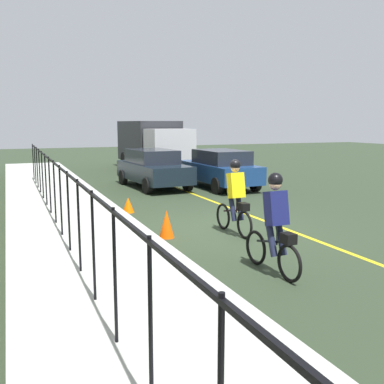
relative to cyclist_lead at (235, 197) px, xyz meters
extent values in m
plane|color=#2A3724|center=(0.64, 0.14, -0.91)|extent=(80.00, 80.00, 0.00)
cube|color=yellow|center=(0.64, -1.46, -0.91)|extent=(36.00, 0.12, 0.01)
cube|color=#AEB2A8|center=(0.64, 3.54, -0.84)|extent=(40.00, 3.20, 0.15)
cylinder|color=black|center=(-5.84, 3.94, 0.04)|extent=(0.04, 0.04, 1.60)
cylinder|color=black|center=(-4.48, 3.94, 0.04)|extent=(0.04, 0.04, 1.60)
cylinder|color=black|center=(-3.12, 3.94, 0.04)|extent=(0.04, 0.04, 1.60)
cylinder|color=black|center=(-1.76, 3.94, 0.04)|extent=(0.04, 0.04, 1.60)
cylinder|color=black|center=(-0.40, 3.94, 0.04)|extent=(0.04, 0.04, 1.60)
cylinder|color=black|center=(0.96, 3.94, 0.04)|extent=(0.04, 0.04, 1.60)
cylinder|color=black|center=(2.32, 3.94, 0.04)|extent=(0.04, 0.04, 1.60)
cylinder|color=black|center=(3.68, 3.94, 0.04)|extent=(0.04, 0.04, 1.60)
cylinder|color=black|center=(5.04, 3.94, 0.04)|extent=(0.04, 0.04, 1.60)
cylinder|color=black|center=(6.40, 3.94, 0.04)|extent=(0.04, 0.04, 1.60)
cylinder|color=black|center=(7.76, 3.94, 0.04)|extent=(0.04, 0.04, 1.60)
cylinder|color=black|center=(9.12, 3.94, 0.04)|extent=(0.04, 0.04, 1.60)
cylinder|color=black|center=(10.48, 3.94, 0.04)|extent=(0.04, 0.04, 1.60)
cylinder|color=black|center=(11.84, 3.94, 0.04)|extent=(0.04, 0.04, 1.60)
cube|color=black|center=(1.64, 3.94, 0.79)|extent=(20.40, 0.04, 0.04)
torus|color=black|center=(0.61, 0.02, -0.58)|extent=(0.66, 0.08, 0.66)
torus|color=black|center=(-0.44, -0.01, -0.58)|extent=(0.66, 0.08, 0.66)
cube|color=black|center=(0.08, 0.00, -0.33)|extent=(0.93, 0.07, 0.24)
cylinder|color=black|center=(-0.07, 0.00, -0.18)|extent=(0.03, 0.03, 0.35)
cube|color=yellow|center=(-0.02, 0.00, 0.29)|extent=(0.35, 0.37, 0.63)
sphere|color=tan|center=(0.03, 0.00, 0.71)|extent=(0.22, 0.22, 0.22)
sphere|color=black|center=(0.03, 0.00, 0.78)|extent=(0.26, 0.26, 0.26)
cylinder|color=#191E38|center=(-0.04, 0.10, -0.23)|extent=(0.34, 0.13, 0.65)
cylinder|color=#191E38|center=(-0.04, -0.10, -0.23)|extent=(0.34, 0.13, 0.65)
cube|color=black|center=(-0.39, -0.01, -0.16)|extent=(0.25, 0.21, 0.18)
torus|color=black|center=(-2.20, 0.73, -0.58)|extent=(0.66, 0.08, 0.66)
torus|color=black|center=(-3.25, 0.69, -0.58)|extent=(0.66, 0.08, 0.66)
cube|color=black|center=(-2.72, 0.71, -0.33)|extent=(0.93, 0.07, 0.24)
cylinder|color=black|center=(-2.87, 0.70, -0.18)|extent=(0.03, 0.03, 0.35)
cube|color=#161B52|center=(-2.82, 0.71, 0.29)|extent=(0.35, 0.37, 0.63)
sphere|color=tan|center=(-2.77, 0.71, 0.71)|extent=(0.22, 0.22, 0.22)
sphere|color=black|center=(-2.77, 0.71, 0.78)|extent=(0.26, 0.26, 0.26)
cylinder|color=#191E38|center=(-2.85, 0.80, -0.23)|extent=(0.34, 0.13, 0.65)
cylinder|color=#191E38|center=(-2.84, 0.60, -0.23)|extent=(0.34, 0.13, 0.65)
cube|color=black|center=(-3.20, 0.69, -0.16)|extent=(0.25, 0.21, 0.18)
cube|color=navy|center=(7.26, -3.10, -0.24)|extent=(4.44, 1.89, 0.70)
cube|color=#1E232D|center=(7.06, -3.11, 0.39)|extent=(2.50, 1.64, 0.56)
cylinder|color=black|center=(8.73, -2.22, -0.59)|extent=(0.64, 0.23, 0.64)
cylinder|color=black|center=(8.77, -3.92, -0.59)|extent=(0.64, 0.23, 0.64)
cylinder|color=black|center=(5.74, -2.28, -0.59)|extent=(0.64, 0.23, 0.64)
cylinder|color=black|center=(5.78, -3.98, -0.59)|extent=(0.64, 0.23, 0.64)
cube|color=black|center=(8.30, -0.59, -0.24)|extent=(4.51, 2.10, 0.70)
cube|color=#1E232D|center=(8.50, -0.58, 0.39)|extent=(2.57, 1.75, 0.56)
cylinder|color=black|center=(6.87, -1.54, -0.59)|extent=(0.65, 0.26, 0.64)
cylinder|color=black|center=(6.75, 0.15, -0.59)|extent=(0.65, 0.26, 0.64)
cylinder|color=black|center=(9.85, -1.34, -0.59)|extent=(0.65, 0.26, 0.64)
cylinder|color=black|center=(9.74, 0.36, -0.59)|extent=(0.65, 0.26, 0.64)
cube|color=#27292D|center=(15.65, -2.62, 0.72)|extent=(4.82, 2.51, 2.30)
cube|color=silver|center=(12.23, -2.70, 0.52)|extent=(1.87, 2.25, 1.90)
cylinder|color=black|center=(12.39, -3.82, -0.43)|extent=(0.97, 0.32, 0.96)
cylinder|color=black|center=(12.34, -1.58, -0.43)|extent=(0.97, 0.32, 0.96)
cylinder|color=black|center=(16.73, -3.71, -0.43)|extent=(0.97, 0.32, 0.96)
cylinder|color=black|center=(16.68, -1.48, -0.43)|extent=(0.97, 0.32, 0.96)
cone|color=#F54F06|center=(0.34, 1.63, -0.58)|extent=(0.36, 0.36, 0.66)
cone|color=#FD5E02|center=(3.61, 1.71, -0.68)|extent=(0.36, 0.36, 0.46)
camera|label=1|loc=(-9.30, 4.99, 1.77)|focal=41.60mm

